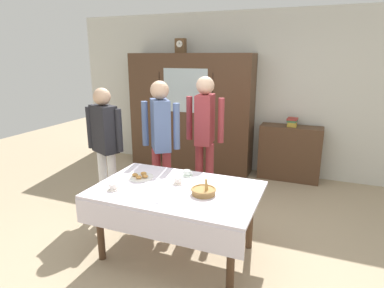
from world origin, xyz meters
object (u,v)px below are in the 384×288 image
Objects in this scene: mantel_clock at (181,46)px; person_near_right_end at (205,128)px; wall_cabinet at (190,112)px; person_beside_shelf at (105,138)px; book_stack at (292,122)px; tea_cup_near_left at (113,187)px; spoon_far_right at (156,203)px; tea_cup_front_edge at (187,173)px; bookshelf_low at (290,153)px; spoon_far_left at (233,212)px; bread_basket at (204,191)px; tea_cup_mid_left at (178,181)px; person_behind_table_right at (161,134)px; pastry_plate at (140,177)px; dining_table at (175,199)px.

person_near_right_end is (0.92, -1.32, -1.08)m from mantel_clock.
mantel_clock is (-0.18, -0.00, 1.13)m from wall_cabinet.
mantel_clock reaches higher than person_beside_shelf.
tea_cup_near_left is (-1.39, -2.87, -0.21)m from book_stack.
spoon_far_right is (0.87, -2.93, -0.29)m from wall_cabinet.
tea_cup_front_edge is (0.86, -2.20, -0.26)m from wall_cabinet.
tea_cup_front_edge is (1.04, -2.20, -1.39)m from mantel_clock.
book_stack reaches higher than bookshelf_low.
bread_basket is at bearing 145.30° from spoon_far_left.
person_behind_table_right reaches higher than tea_cup_mid_left.
bread_basket is 0.14× the size of person_near_right_end.
person_behind_table_right reaches higher than tea_cup_front_edge.
spoon_far_right is 1.65m from person_near_right_end.
pastry_plate is 0.66m from spoon_far_right.
tea_cup_front_edge is at bearing -111.22° from book_stack.
tea_cup_mid_left reaches higher than spoon_far_right.
bookshelf_low is at bearing 62.33° from pastry_plate.
person_behind_table_right is (0.49, -1.75, -1.11)m from mantel_clock.
spoon_far_right is (0.01, -0.49, -0.02)m from tea_cup_mid_left.
book_stack is (1.91, 0.05, -1.18)m from mantel_clock.
bookshelf_low reaches higher than bread_basket.
bookshelf_low reaches higher than tea_cup_near_left.
tea_cup_front_edge is at bearing -64.76° from mantel_clock.
dining_table is at bearing -67.42° from mantel_clock.
wall_cabinet is 1.27× the size of person_near_right_end.
mantel_clock is 0.14× the size of person_near_right_end.
tea_cup_front_edge is at bearing 49.90° from tea_cup_near_left.
person_beside_shelf is at bearing 158.26° from bread_basket.
book_stack is at bearing 78.48° from bread_basket.
wall_cabinet is at bearing 114.73° from bread_basket.
person_beside_shelf is at bearing -136.06° from bookshelf_low.
tea_cup_mid_left is at bearing -66.97° from mantel_clock.
dining_table is at bearing -107.53° from bookshelf_low.
person_near_right_end is at bearing 97.42° from tea_cup_front_edge.
dining_table is 6.70× the size of bread_basket.
book_stack is 2.71m from bread_basket.
person_beside_shelf is at bearing 149.00° from pastry_plate.
book_stack is at bearing 62.33° from pastry_plate.
person_near_right_end reaches higher than tea_cup_front_edge.
spoon_far_left is 2.11m from person_beside_shelf.
tea_cup_front_edge is at bearing -39.73° from person_behind_table_right.
wall_cabinet reaches higher than person_beside_shelf.
tea_cup_front_edge is 0.50m from pastry_plate.
pastry_plate is 0.95m from person_beside_shelf.
person_behind_table_right is (-0.56, 1.19, 0.31)m from spoon_far_right.
wall_cabinet is at bearing 111.35° from tea_cup_front_edge.
bookshelf_low is 2.91m from spoon_far_left.
dining_table is 0.20m from tea_cup_mid_left.
person_beside_shelf is at bearing -100.49° from wall_cabinet.
tea_cup_mid_left is 0.46× the size of pastry_plate.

